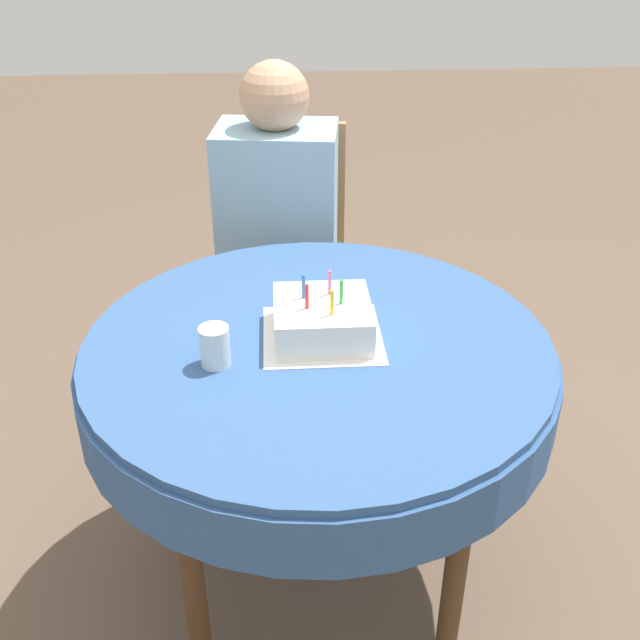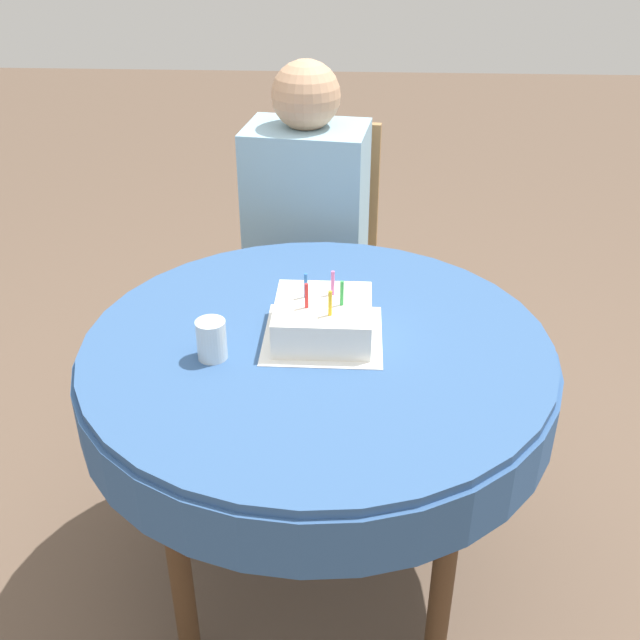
% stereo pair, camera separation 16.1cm
% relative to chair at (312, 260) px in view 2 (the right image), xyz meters
% --- Properties ---
extents(ground_plane, '(12.00, 12.00, 0.00)m').
position_rel_chair_xyz_m(ground_plane, '(0.07, -0.86, -0.50)').
color(ground_plane, brown).
extents(dining_table, '(1.05, 1.05, 0.72)m').
position_rel_chair_xyz_m(dining_table, '(0.07, -0.86, 0.14)').
color(dining_table, '#335689').
rests_on(dining_table, ground_plane).
extents(chair, '(0.50, 0.50, 0.93)m').
position_rel_chair_xyz_m(chair, '(0.00, 0.00, 0.00)').
color(chair, '#A37A4C').
rests_on(chair, ground_plane).
extents(person, '(0.39, 0.38, 1.16)m').
position_rel_chair_xyz_m(person, '(-0.01, -0.10, 0.20)').
color(person, tan).
rests_on(person, ground_plane).
extents(napkin, '(0.26, 0.26, 0.00)m').
position_rel_chair_xyz_m(napkin, '(0.08, -0.84, 0.23)').
color(napkin, white).
rests_on(napkin, dining_table).
extents(birthday_cake, '(0.21, 0.21, 0.14)m').
position_rel_chair_xyz_m(birthday_cake, '(0.08, -0.84, 0.27)').
color(birthday_cake, white).
rests_on(birthday_cake, dining_table).
extents(drinking_glass, '(0.06, 0.06, 0.09)m').
position_rel_chair_xyz_m(drinking_glass, '(-0.15, -0.94, 0.27)').
color(drinking_glass, silver).
rests_on(drinking_glass, dining_table).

